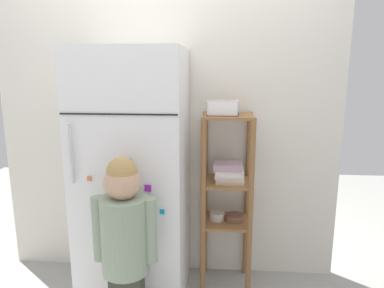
{
  "coord_description": "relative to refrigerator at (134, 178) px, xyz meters",
  "views": [
    {
      "loc": [
        0.38,
        -2.19,
        1.55
      ],
      "look_at": [
        0.2,
        0.02,
        1.07
      ],
      "focal_mm": 33.41,
      "sensor_mm": 36.0,
      "label": 1
    }
  ],
  "objects": [
    {
      "name": "kitchen_wall_back",
      "position": [
        0.17,
        0.34,
        0.25
      ],
      "size": [
        2.48,
        0.03,
        2.17
      ],
      "primitive_type": "cube",
      "color": "silver",
      "rests_on": "ground"
    },
    {
      "name": "refrigerator",
      "position": [
        0.0,
        0.0,
        0.0
      ],
      "size": [
        0.67,
        0.66,
        1.67
      ],
      "color": "white",
      "rests_on": "ground"
    },
    {
      "name": "child_standing",
      "position": [
        0.05,
        -0.46,
        -0.17
      ],
      "size": [
        0.35,
        0.26,
        1.1
      ],
      "color": "#373B2E",
      "rests_on": "ground"
    },
    {
      "name": "pantry_shelf_unit",
      "position": [
        0.61,
        0.15,
        -0.1
      ],
      "size": [
        0.35,
        0.32,
        1.24
      ],
      "color": "olive",
      "rests_on": "ground"
    },
    {
      "name": "fruit_bin",
      "position": [
        0.58,
        0.13,
        0.44
      ],
      "size": [
        0.2,
        0.16,
        0.09
      ],
      "color": "white",
      "rests_on": "pantry_shelf_unit"
    }
  ]
}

